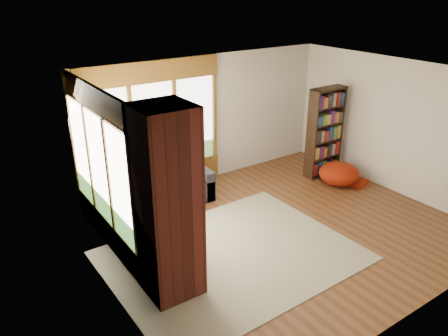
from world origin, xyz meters
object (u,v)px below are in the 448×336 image
area_rug (232,255)px  dog_tan (134,175)px  sectional_sofa (139,203)px  brick_chimney (167,205)px  dog_brindle (131,198)px  pouf (339,173)px  bookshelf (325,132)px

area_rug → dog_tan: dog_tan is taller
sectional_sofa → brick_chimney: bearing=-105.9°
sectional_sofa → dog_brindle: dog_brindle is taller
sectional_sofa → area_rug: size_ratio=0.60×
sectional_sofa → dog_tan: dog_tan is taller
area_rug → sectional_sofa: bearing=110.1°
area_rug → pouf: (3.35, 0.88, 0.23)m
brick_chimney → dog_tan: (0.43, 2.12, -0.47)m
bookshelf → sectional_sofa: bearing=173.8°
sectional_sofa → pouf: 4.16m
sectional_sofa → dog_tan: size_ratio=1.90×
brick_chimney → bookshelf: (4.54, 1.60, -0.34)m
sectional_sofa → area_rug: sectional_sofa is taller
area_rug → dog_tan: (-0.70, 1.95, 0.82)m
dog_brindle → dog_tan: bearing=-15.5°
brick_chimney → area_rug: 1.73m
dog_tan → dog_brindle: (-0.33, -0.64, -0.07)m
sectional_sofa → area_rug: (0.69, -1.88, -0.30)m
dog_brindle → pouf: bearing=-83.6°
brick_chimney → pouf: 4.72m
bookshelf → pouf: (-0.06, -0.55, -0.72)m
brick_chimney → sectional_sofa: (0.45, 2.05, -1.00)m
brick_chimney → pouf: (4.48, 1.05, -1.06)m
brick_chimney → dog_brindle: 1.58m
area_rug → bookshelf: bookshelf is taller
area_rug → brick_chimney: bearing=-171.4°
brick_chimney → dog_tan: size_ratio=2.25×
dog_brindle → bookshelf: bearing=-76.4°
sectional_sofa → pouf: size_ratio=2.66×
bookshelf → pouf: 0.91m
sectional_sofa → bookshelf: (4.09, -0.44, 0.66)m
sectional_sofa → bookshelf: bookshelf is taller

